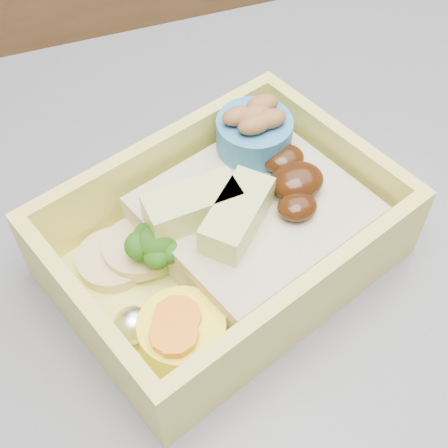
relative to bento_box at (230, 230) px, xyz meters
name	(u,v)px	position (x,y,z in m)	size (l,w,h in m)	color
bento_box	(230,230)	(0.00, 0.00, 0.00)	(0.24, 0.21, 0.08)	#E3DB5E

